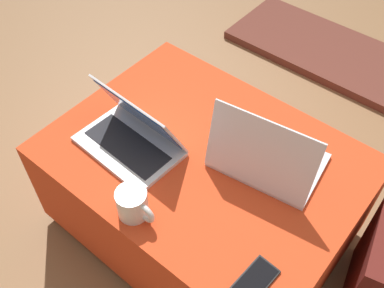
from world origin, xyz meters
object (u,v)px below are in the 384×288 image
(laptop_near, at_px, (132,135))
(cell_phone, at_px, (255,280))
(laptop_far, at_px, (266,158))
(coffee_mug, at_px, (133,204))

(laptop_near, height_order, cell_phone, laptop_near)
(laptop_near, bearing_deg, laptop_far, 29.06)
(laptop_far, relative_size, cell_phone, 2.71)
(coffee_mug, bearing_deg, cell_phone, 7.59)
(laptop_far, height_order, coffee_mug, laptop_far)
(cell_phone, bearing_deg, laptop_far, -56.44)
(laptop_near, relative_size, laptop_far, 0.95)
(laptop_far, relative_size, coffee_mug, 2.78)
(laptop_far, distance_m, cell_phone, 0.39)
(cell_phone, bearing_deg, laptop_near, -9.83)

